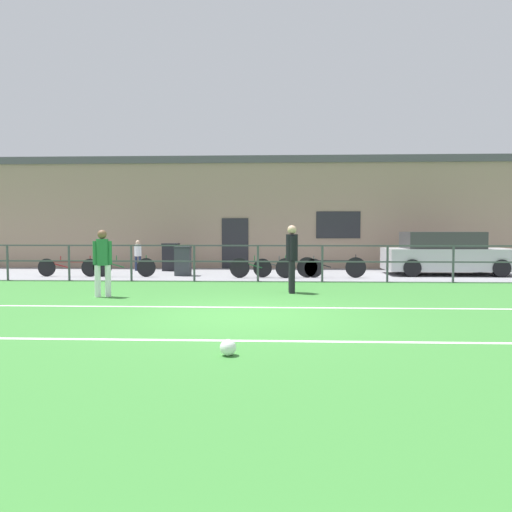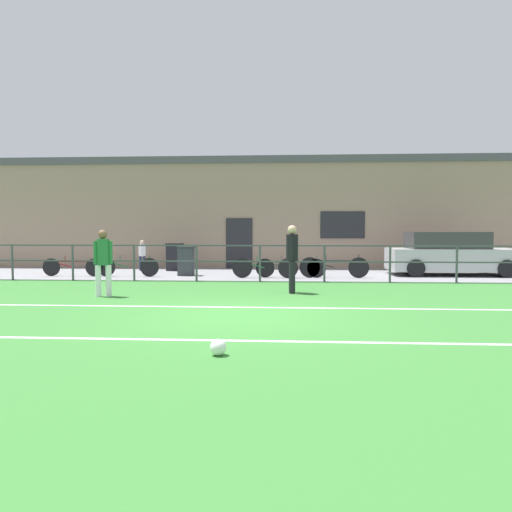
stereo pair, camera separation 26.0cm
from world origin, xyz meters
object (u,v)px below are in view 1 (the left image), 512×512
at_px(bicycle_parked_0, 331,267).
at_px(bicycle_parked_2, 262,268).
at_px(player_goalkeeper, 292,255).
at_px(parked_car_red, 446,254).
at_px(soccer_ball_match, 228,347).
at_px(player_striker, 102,259).
at_px(bicycle_parked_4, 68,267).
at_px(trash_bin_0, 171,257).
at_px(spectator_child, 138,253).
at_px(bicycle_parked_1, 124,267).
at_px(bicycle_parked_3, 288,268).
at_px(trash_bin_1, 183,261).

xyz_separation_m(bicycle_parked_0, bicycle_parked_2, (-2.30, -0.19, -0.01)).
relative_size(player_goalkeeper, parked_car_red, 0.40).
xyz_separation_m(soccer_ball_match, bicycle_parked_0, (2.45, 10.17, 0.27)).
xyz_separation_m(player_striker, soccer_ball_match, (3.57, -5.36, -0.81)).
distance_m(bicycle_parked_4, trash_bin_0, 3.92).
height_order(parked_car_red, bicycle_parked_4, parked_car_red).
distance_m(player_striker, trash_bin_0, 7.34).
bearing_deg(spectator_child, bicycle_parked_1, 115.45).
xyz_separation_m(player_goalkeeper, bicycle_parked_4, (-7.53, 3.86, -0.65)).
distance_m(bicycle_parked_3, trash_bin_0, 5.18).
relative_size(soccer_ball_match, bicycle_parked_3, 0.09).
relative_size(spectator_child, bicycle_parked_3, 0.51).
bearing_deg(soccer_ball_match, bicycle_parked_3, 84.40).
xyz_separation_m(bicycle_parked_2, bicycle_parked_3, (0.85, 0.19, -0.01)).
xyz_separation_m(parked_car_red, bicycle_parked_2, (-6.51, -1.48, -0.38)).
bearing_deg(bicycle_parked_0, trash_bin_0, 157.09).
distance_m(spectator_child, bicycle_parked_2, 5.61).
relative_size(player_striker, spectator_child, 1.35).
height_order(player_goalkeeper, bicycle_parked_1, player_goalkeeper).
distance_m(spectator_child, trash_bin_0, 1.29).
xyz_separation_m(bicycle_parked_0, bicycle_parked_1, (-7.02, -0.00, -0.02)).
distance_m(spectator_child, trash_bin_1, 2.88).
bearing_deg(bicycle_parked_1, spectator_child, 95.24).
xyz_separation_m(bicycle_parked_4, trash_bin_0, (2.99, 2.52, 0.22)).
bearing_deg(player_striker, bicycle_parked_1, -96.45).
xyz_separation_m(spectator_child, trash_bin_1, (2.14, -1.91, -0.16)).
relative_size(player_striker, bicycle_parked_2, 0.74).
bearing_deg(player_goalkeeper, trash_bin_0, 32.96).
height_order(bicycle_parked_3, trash_bin_0, trash_bin_0).
distance_m(spectator_child, parked_car_red, 11.51).
height_order(player_striker, parked_car_red, player_striker).
bearing_deg(soccer_ball_match, bicycle_parked_4, 122.65).
bearing_deg(player_striker, spectator_child, -98.63).
relative_size(player_goalkeeper, spectator_child, 1.45).
bearing_deg(bicycle_parked_0, player_goalkeeper, -110.40).
relative_size(player_goalkeeper, player_striker, 1.07).
bearing_deg(soccer_ball_match, bicycle_parked_0, 76.48).
bearing_deg(bicycle_parked_1, parked_car_red, 6.54).
bearing_deg(soccer_ball_match, trash_bin_0, 105.52).
bearing_deg(soccer_ball_match, bicycle_parked_2, 89.16).
height_order(bicycle_parked_4, trash_bin_0, trash_bin_0).
relative_size(bicycle_parked_0, bicycle_parked_2, 1.05).
bearing_deg(bicycle_parked_0, player_striker, -141.39).
bearing_deg(trash_bin_0, bicycle_parked_1, -112.65).
xyz_separation_m(player_striker, bicycle_parked_1, (-1.01, 4.81, -0.56)).
xyz_separation_m(player_goalkeeper, bicycle_parked_2, (-0.86, 3.67, -0.62)).
height_order(spectator_child, parked_car_red, parked_car_red).
distance_m(player_goalkeeper, bicycle_parked_3, 3.91).
relative_size(bicycle_parked_1, bicycle_parked_2, 0.99).
height_order(player_striker, trash_bin_1, player_striker).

